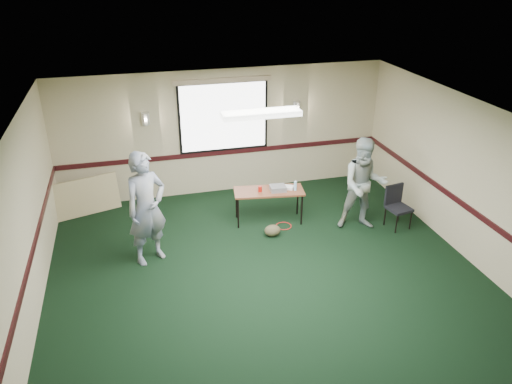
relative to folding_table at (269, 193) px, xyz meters
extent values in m
plane|color=black|center=(-0.54, -2.37, -0.62)|extent=(8.00, 8.00, 0.00)
plane|color=#C1B08B|center=(-0.54, 1.63, 0.73)|extent=(7.00, 0.00, 7.00)
plane|color=#C1B08B|center=(-4.04, -2.37, 0.73)|extent=(0.00, 8.00, 8.00)
plane|color=#C1B08B|center=(2.96, -2.37, 0.73)|extent=(0.00, 8.00, 8.00)
plane|color=silver|center=(-0.54, -2.37, 2.08)|extent=(8.00, 8.00, 0.00)
cube|color=black|center=(-0.54, 1.62, 0.28)|extent=(7.00, 0.03, 0.10)
cube|color=black|center=(-4.02, -2.37, 0.28)|extent=(0.03, 8.00, 0.10)
cube|color=black|center=(2.95, -2.37, 0.28)|extent=(0.03, 8.00, 0.10)
cube|color=black|center=(-0.54, 1.61, 1.08)|extent=(1.90, 0.01, 1.50)
cube|color=white|center=(-0.54, 1.60, 1.08)|extent=(1.80, 0.02, 1.40)
cube|color=tan|center=(-0.54, 1.60, 1.85)|extent=(2.05, 0.08, 0.10)
cylinder|color=silver|center=(-2.14, 1.57, 1.18)|extent=(0.16, 0.16, 0.25)
cylinder|color=silver|center=(1.06, 1.57, 1.18)|extent=(0.16, 0.16, 0.25)
cube|color=white|center=(-0.54, -1.37, 2.02)|extent=(1.20, 0.32, 0.08)
cube|color=brown|center=(0.00, 0.00, 0.03)|extent=(1.40, 0.72, 0.04)
cylinder|color=black|center=(-0.64, -0.13, -0.30)|extent=(0.03, 0.03, 0.63)
cylinder|color=black|center=(0.58, -0.30, -0.30)|extent=(0.03, 0.03, 0.63)
cylinder|color=black|center=(-0.58, 0.30, -0.30)|extent=(0.03, 0.03, 0.63)
cylinder|color=black|center=(0.64, 0.13, -0.30)|extent=(0.03, 0.03, 0.63)
cube|color=gray|center=(0.16, -0.05, 0.10)|extent=(0.31, 0.27, 0.10)
cube|color=white|center=(0.38, -0.01, 0.07)|extent=(0.25, 0.24, 0.05)
cylinder|color=#B6150C|center=(-0.18, -0.01, 0.10)|extent=(0.07, 0.07, 0.11)
cylinder|color=#98D7F9|center=(0.49, -0.13, 0.14)|extent=(0.06, 0.06, 0.19)
ellipsoid|color=#464228|center=(-0.09, -0.57, -0.51)|extent=(0.32, 0.25, 0.22)
torus|color=red|center=(0.22, -0.29, -0.61)|extent=(0.38, 0.38, 0.02)
cube|color=tan|center=(-3.54, 1.23, -0.25)|extent=(1.46, 0.63, 0.75)
cube|color=black|center=(2.34, -0.87, -0.22)|extent=(0.47, 0.47, 0.05)
cube|color=black|center=(2.30, -0.68, 0.01)|extent=(0.40, 0.12, 0.40)
cylinder|color=black|center=(2.20, -1.07, -0.43)|extent=(0.03, 0.03, 0.38)
cylinder|color=black|center=(2.54, -1.01, -0.43)|extent=(0.03, 0.03, 0.38)
cylinder|color=black|center=(2.14, -0.73, -0.43)|extent=(0.03, 0.03, 0.38)
cylinder|color=black|center=(2.47, -0.67, -0.43)|extent=(0.03, 0.03, 0.38)
imported|color=#3D5287|center=(-2.34, -0.79, 0.37)|extent=(0.86, 0.76, 1.98)
imported|color=#79A1BD|center=(1.65, -0.68, 0.28)|extent=(1.02, 0.88, 1.80)
camera|label=1|loc=(-2.45, -8.32, 4.20)|focal=35.00mm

